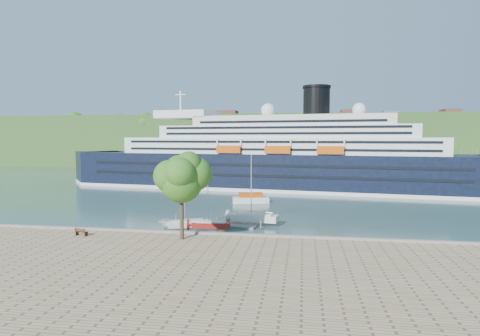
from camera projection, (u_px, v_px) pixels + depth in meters
The scene contains 11 objects.
ground at pixel (186, 240), 53.44m from camera, with size 400.00×400.00×0.00m, color #2A4B48.
far_hillside at pixel (272, 141), 195.34m from camera, with size 400.00×50.00×24.00m, color #2D5321.
quay_coping at pixel (186, 232), 53.16m from camera, with size 220.00×0.50×0.30m, color slate.
cruise_ship at pixel (268, 138), 106.86m from camera, with size 120.26×17.51×27.01m, color black, non-canonical shape.
park_bench at pixel (82, 232), 51.86m from camera, with size 1.73×0.71×1.11m, color #411F12, non-canonical shape.
promenade_tree at pixel (182, 192), 49.72m from camera, with size 7.18×7.18×11.89m, color #2D5717, non-canonical shape.
floating_pontoon at pixel (206, 224), 62.79m from camera, with size 15.97×1.95×0.35m, color slate, non-canonical shape.
sailboat_white_near at pixel (188, 202), 59.43m from camera, with size 6.48×1.80×8.38m, color silver, non-canonical shape.
sailboat_red at pixel (211, 204), 58.88m from camera, with size 6.16×1.71×7.96m, color maroon, non-canonical shape.
sailboat_white_far at pixel (255, 191), 62.88m from camera, with size 8.16×2.27×10.54m, color silver, non-canonical shape.
tender_launch at pixel (251, 198), 84.35m from camera, with size 7.66×2.62×2.12m, color #C44C0B, non-canonical shape.
Camera 1 is at (15.28, -50.80, 13.68)m, focal length 30.00 mm.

